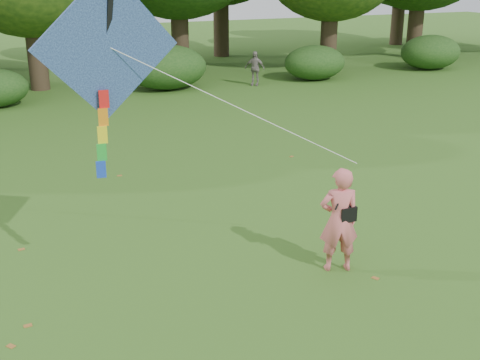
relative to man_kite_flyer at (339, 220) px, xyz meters
name	(u,v)px	position (x,y,z in m)	size (l,w,h in m)	color
ground	(323,306)	(-0.85, -0.96, -0.92)	(100.00, 100.00, 0.00)	#265114
man_kite_flyer	(339,220)	(0.00, 0.00, 0.00)	(0.67, 0.44, 1.85)	#D76568
bystander_right	(255,68)	(5.98, 16.22, -0.17)	(0.88, 0.37, 1.50)	gray
crossbody_bag	(346,213)	(0.12, -0.03, 0.12)	(0.43, 0.20, 0.72)	black
flying_kite	(108,51)	(-3.57, 0.59, 2.94)	(4.90, 0.93, 3.08)	#2844B1
shrub_band	(79,76)	(-1.57, 16.64, -0.07)	(39.15, 3.22, 1.88)	#264919
fallen_leaves	(126,219)	(-2.84, 3.63, -0.92)	(9.19, 9.80, 0.01)	#945D28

